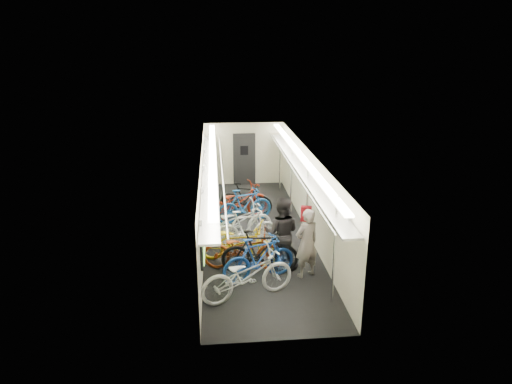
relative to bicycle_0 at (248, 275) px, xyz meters
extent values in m
plane|color=black|center=(0.52, 3.45, -0.55)|extent=(10.00, 10.00, 0.00)
plane|color=white|center=(0.52, 3.45, 1.85)|extent=(10.00, 10.00, 0.00)
plane|color=beige|center=(-0.98, 3.45, 0.65)|extent=(0.00, 10.00, 10.00)
plane|color=beige|center=(2.02, 3.45, 0.65)|extent=(0.00, 10.00, 10.00)
plane|color=beige|center=(0.52, 8.45, 0.65)|extent=(3.00, 0.00, 3.00)
plane|color=beige|center=(0.52, -1.55, 0.65)|extent=(3.00, 0.00, 3.00)
cube|color=black|center=(-0.94, 0.25, 0.70)|extent=(0.06, 1.10, 0.80)
cube|color=#76BD53|center=(-0.90, 0.25, 0.70)|extent=(0.02, 0.96, 0.66)
cube|color=black|center=(-0.94, 2.45, 0.70)|extent=(0.06, 1.10, 0.80)
cube|color=#76BD53|center=(-0.90, 2.45, 0.70)|extent=(0.02, 0.96, 0.66)
cube|color=black|center=(-0.94, 4.65, 0.70)|extent=(0.06, 1.10, 0.80)
cube|color=#76BD53|center=(-0.90, 4.65, 0.70)|extent=(0.02, 0.96, 0.66)
cube|color=black|center=(-0.94, 6.85, 0.70)|extent=(0.06, 1.10, 0.80)
cube|color=#76BD53|center=(-0.90, 6.85, 0.70)|extent=(0.02, 0.96, 0.66)
cube|color=#FFEA0D|center=(-0.93, 1.35, 0.75)|extent=(0.02, 0.22, 0.30)
cube|color=#FFEA0D|center=(-0.93, 3.55, 0.75)|extent=(0.02, 0.22, 0.30)
cube|color=#FFEA0D|center=(-0.93, 5.75, 0.75)|extent=(0.02, 0.22, 0.30)
cube|color=black|center=(0.52, 8.39, 0.45)|extent=(0.85, 0.08, 2.00)
cube|color=#999BA0|center=(-0.76, 3.45, 1.37)|extent=(0.40, 9.70, 0.05)
cube|color=#999BA0|center=(1.80, 3.45, 1.37)|extent=(0.40, 9.70, 0.05)
cylinder|color=silver|center=(-0.43, 3.45, 1.47)|extent=(0.04, 9.70, 0.04)
cylinder|color=silver|center=(1.47, 3.45, 1.47)|extent=(0.04, 9.70, 0.04)
cube|color=white|center=(-0.68, 3.45, 1.79)|extent=(0.18, 9.60, 0.04)
cube|color=white|center=(1.72, 3.45, 1.79)|extent=(0.18, 9.60, 0.04)
cylinder|color=silver|center=(1.77, -0.35, 0.65)|extent=(0.05, 0.05, 2.38)
cylinder|color=silver|center=(1.77, 2.45, 0.65)|extent=(0.05, 0.05, 2.38)
cylinder|color=silver|center=(1.77, 4.95, 0.65)|extent=(0.05, 0.05, 2.38)
cylinder|color=silver|center=(1.77, 7.45, 0.65)|extent=(0.05, 0.05, 2.38)
imported|color=silver|center=(0.00, 0.00, 0.00)|extent=(2.23, 1.39, 1.11)
imported|color=#194298|center=(0.32, 0.76, -0.01)|extent=(1.88, 1.09, 1.09)
imported|color=maroon|center=(-0.01, 1.33, -0.04)|extent=(2.04, 0.96, 1.03)
imported|color=black|center=(0.38, 1.11, 0.00)|extent=(1.87, 0.60, 1.11)
imported|color=gold|center=(-0.14, 1.67, 0.00)|extent=(2.24, 1.49, 1.11)
imported|color=white|center=(0.17, 2.64, -0.03)|extent=(1.79, 0.74, 1.05)
imported|color=silver|center=(-0.10, 2.99, 0.01)|extent=(2.26, 1.34, 1.12)
imported|color=#184E90|center=(0.24, 4.42, -0.02)|extent=(1.85, 1.01, 1.07)
imported|color=maroon|center=(0.02, 4.62, 0.02)|extent=(2.30, 1.59, 1.15)
imported|color=black|center=(0.34, 5.13, -0.04)|extent=(1.77, 0.96, 1.02)
imported|color=gray|center=(1.44, 0.85, 0.29)|extent=(0.73, 0.62, 1.68)
imported|color=black|center=(0.93, 1.36, 0.35)|extent=(1.02, 0.88, 1.81)
cube|color=#A7101A|center=(1.57, 1.61, 0.73)|extent=(0.29, 0.21, 0.38)
camera|label=1|loc=(-0.63, -8.67, 4.71)|focal=32.00mm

